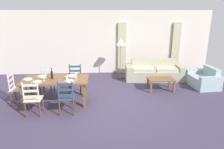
# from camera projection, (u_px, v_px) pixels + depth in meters

# --- Properties ---
(ground_plane) EXTENTS (9.60, 9.60, 0.02)m
(ground_plane) POSITION_uv_depth(u_px,v_px,m) (104.00, 103.00, 6.12)
(ground_plane) COLOR #413850
(wall_far) EXTENTS (9.60, 0.16, 2.70)m
(wall_far) POSITION_uv_depth(u_px,v_px,m) (101.00, 42.00, 8.87)
(wall_far) COLOR beige
(wall_far) RESTS_ON ground_plane
(curtain_panel_left) EXTENTS (0.35, 0.08, 2.20)m
(curtain_panel_left) POSITION_uv_depth(u_px,v_px,m) (122.00, 48.00, 8.87)
(curtain_panel_left) COLOR #B2AF8A
(curtain_panel_left) RESTS_ON ground_plane
(curtain_panel_right) EXTENTS (0.35, 0.08, 2.20)m
(curtain_panel_right) POSITION_uv_depth(u_px,v_px,m) (176.00, 48.00, 9.03)
(curtain_panel_right) COLOR #B2AF8A
(curtain_panel_right) RESTS_ON ground_plane
(dining_table) EXTENTS (1.90, 0.96, 0.75)m
(dining_table) POSITION_uv_depth(u_px,v_px,m) (56.00, 82.00, 5.96)
(dining_table) COLOR brown
(dining_table) RESTS_ON ground_plane
(dining_chair_near_left) EXTENTS (0.43, 0.41, 0.96)m
(dining_chair_near_left) POSITION_uv_depth(u_px,v_px,m) (33.00, 99.00, 5.25)
(dining_chair_near_left) COLOR beige
(dining_chair_near_left) RESTS_ON ground_plane
(dining_chair_near_right) EXTENTS (0.42, 0.40, 0.96)m
(dining_chair_near_right) POSITION_uv_depth(u_px,v_px,m) (67.00, 97.00, 5.32)
(dining_chair_near_right) COLOR #30425B
(dining_chair_near_right) RESTS_ON ground_plane
(dining_chair_far_left) EXTENTS (0.45, 0.43, 0.96)m
(dining_chair_far_left) POSITION_uv_depth(u_px,v_px,m) (47.00, 80.00, 6.70)
(dining_chair_far_left) COLOR silver
(dining_chair_far_left) RESTS_ON ground_plane
(dining_chair_far_right) EXTENTS (0.43, 0.41, 0.96)m
(dining_chair_far_right) POSITION_uv_depth(u_px,v_px,m) (75.00, 79.00, 6.78)
(dining_chair_far_right) COLOR #2A425A
(dining_chair_far_right) RESTS_ON ground_plane
(dining_chair_head_west) EXTENTS (0.41, 0.43, 0.96)m
(dining_chair_head_west) POSITION_uv_depth(u_px,v_px,m) (16.00, 88.00, 5.97)
(dining_chair_head_west) COLOR beige
(dining_chair_head_west) RESTS_ON ground_plane
(dinner_plate_near_left) EXTENTS (0.24, 0.24, 0.02)m
(dinner_plate_near_left) POSITION_uv_depth(u_px,v_px,m) (37.00, 82.00, 5.67)
(dinner_plate_near_left) COLOR white
(dinner_plate_near_left) RESTS_ON dining_table
(fork_near_left) EXTENTS (0.02, 0.17, 0.01)m
(fork_near_left) POSITION_uv_depth(u_px,v_px,m) (32.00, 82.00, 5.66)
(fork_near_left) COLOR silver
(fork_near_left) RESTS_ON dining_table
(dinner_plate_near_right) EXTENTS (0.24, 0.24, 0.02)m
(dinner_plate_near_right) POSITION_uv_depth(u_px,v_px,m) (70.00, 81.00, 5.72)
(dinner_plate_near_right) COLOR white
(dinner_plate_near_right) RESTS_ON dining_table
(fork_near_right) EXTENTS (0.02, 0.17, 0.01)m
(fork_near_right) POSITION_uv_depth(u_px,v_px,m) (65.00, 81.00, 5.72)
(fork_near_right) COLOR silver
(fork_near_right) RESTS_ON dining_table
(dinner_plate_far_left) EXTENTS (0.24, 0.24, 0.02)m
(dinner_plate_far_left) POSITION_uv_depth(u_px,v_px,m) (42.00, 76.00, 6.14)
(dinner_plate_far_left) COLOR white
(dinner_plate_far_left) RESTS_ON dining_table
(fork_far_left) EXTENTS (0.02, 0.17, 0.01)m
(fork_far_left) POSITION_uv_depth(u_px,v_px,m) (37.00, 77.00, 6.13)
(fork_far_left) COLOR silver
(fork_far_left) RESTS_ON dining_table
(dinner_plate_far_right) EXTENTS (0.24, 0.24, 0.02)m
(dinner_plate_far_right) POSITION_uv_depth(u_px,v_px,m) (72.00, 76.00, 6.20)
(dinner_plate_far_right) COLOR white
(dinner_plate_far_right) RESTS_ON dining_table
(fork_far_right) EXTENTS (0.02, 0.17, 0.01)m
(fork_far_right) POSITION_uv_depth(u_px,v_px,m) (67.00, 76.00, 6.19)
(fork_far_right) COLOR silver
(fork_far_right) RESTS_ON dining_table
(dinner_plate_head_west) EXTENTS (0.24, 0.24, 0.02)m
(dinner_plate_head_west) POSITION_uv_depth(u_px,v_px,m) (28.00, 79.00, 5.88)
(dinner_plate_head_west) COLOR white
(dinner_plate_head_west) RESTS_ON dining_table
(fork_head_west) EXTENTS (0.02, 0.17, 0.01)m
(fork_head_west) POSITION_uv_depth(u_px,v_px,m) (23.00, 79.00, 5.87)
(fork_head_west) COLOR silver
(fork_head_west) RESTS_ON dining_table
(wine_bottle) EXTENTS (0.07, 0.07, 0.32)m
(wine_bottle) POSITION_uv_depth(u_px,v_px,m) (52.00, 75.00, 5.91)
(wine_bottle) COLOR black
(wine_bottle) RESTS_ON dining_table
(wine_glass_near_left) EXTENTS (0.06, 0.06, 0.16)m
(wine_glass_near_left) POSITION_uv_depth(u_px,v_px,m) (44.00, 77.00, 5.74)
(wine_glass_near_left) COLOR white
(wine_glass_near_left) RESTS_ON dining_table
(wine_glass_near_right) EXTENTS (0.06, 0.06, 0.16)m
(wine_glass_near_right) POSITION_uv_depth(u_px,v_px,m) (76.00, 76.00, 5.80)
(wine_glass_near_right) COLOR white
(wine_glass_near_right) RESTS_ON dining_table
(wine_glass_far_left) EXTENTS (0.06, 0.06, 0.16)m
(wine_glass_far_left) POSITION_uv_depth(u_px,v_px,m) (45.00, 74.00, 6.00)
(wine_glass_far_left) COLOR white
(wine_glass_far_left) RESTS_ON dining_table
(wine_glass_far_right) EXTENTS (0.06, 0.06, 0.16)m
(wine_glass_far_right) POSITION_uv_depth(u_px,v_px,m) (76.00, 73.00, 6.09)
(wine_glass_far_right) COLOR white
(wine_glass_far_right) RESTS_ON dining_table
(coffee_cup_primary) EXTENTS (0.07, 0.07, 0.09)m
(coffee_cup_primary) POSITION_uv_depth(u_px,v_px,m) (67.00, 78.00, 5.89)
(coffee_cup_primary) COLOR silver
(coffee_cup_primary) RESTS_ON dining_table
(couch) EXTENTS (2.33, 0.95, 0.80)m
(couch) POSITION_uv_depth(u_px,v_px,m) (154.00, 72.00, 8.22)
(couch) COLOR #ABA88B
(couch) RESTS_ON ground_plane
(coffee_table) EXTENTS (0.90, 0.56, 0.42)m
(coffee_table) POSITION_uv_depth(u_px,v_px,m) (161.00, 80.00, 7.04)
(coffee_table) COLOR brown
(coffee_table) RESTS_ON ground_plane
(armchair_upholstered) EXTENTS (0.87, 1.21, 0.72)m
(armchair_upholstered) POSITION_uv_depth(u_px,v_px,m) (204.00, 80.00, 7.42)
(armchair_upholstered) COLOR #9BB3B7
(armchair_upholstered) RESTS_ON ground_plane
(standing_lamp) EXTENTS (0.40, 0.40, 1.64)m
(standing_lamp) POSITION_uv_depth(u_px,v_px,m) (121.00, 44.00, 7.98)
(standing_lamp) COLOR #332D28
(standing_lamp) RESTS_ON ground_plane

